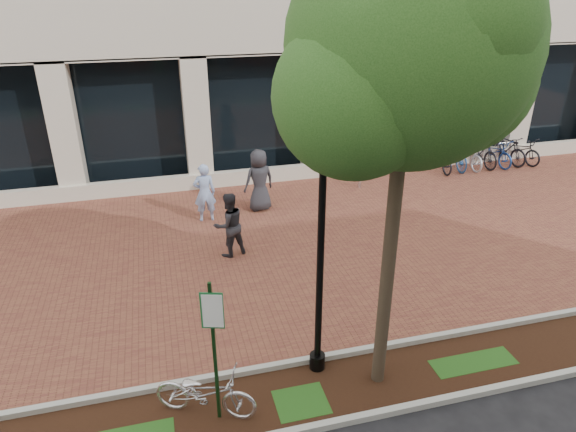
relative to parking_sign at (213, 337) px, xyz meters
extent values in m
plane|color=black|center=(2.81, 5.37, -1.62)|extent=(120.00, 120.00, 0.00)
cube|color=brown|center=(2.81, 5.37, -1.62)|extent=(40.00, 9.00, 0.01)
cube|color=black|center=(2.81, 0.12, -1.62)|extent=(40.00, 1.50, 0.01)
cube|color=#ABACA2|center=(2.81, 0.87, -1.56)|extent=(40.00, 0.12, 0.12)
cube|color=#ABACA2|center=(2.81, -0.63, -1.56)|extent=(40.00, 0.12, 0.12)
cube|color=black|center=(2.81, 10.97, 0.48)|extent=(40.00, 0.15, 4.20)
cube|color=beige|center=(2.81, 9.87, -1.37)|extent=(40.00, 0.25, 0.50)
cube|color=beige|center=(2.81, 10.27, 0.48)|extent=(0.80, 0.80, 4.20)
cube|color=#133414|center=(0.00, 0.01, -0.34)|extent=(0.05, 0.05, 2.57)
cube|color=#18612E|center=(0.00, -0.02, 0.48)|extent=(0.34, 0.02, 0.62)
cube|color=white|center=(0.00, -0.03, 0.48)|extent=(0.30, 0.01, 0.56)
cylinder|color=black|center=(1.87, 0.70, -1.47)|extent=(0.28, 0.28, 0.30)
cylinder|color=black|center=(1.87, 0.70, 0.30)|extent=(0.12, 0.12, 3.84)
sphere|color=silver|center=(1.87, 0.70, 2.37)|extent=(0.36, 0.36, 0.36)
cylinder|color=#453727|center=(2.82, 0.17, 0.38)|extent=(0.22, 0.22, 4.00)
sphere|color=#1F4B17|center=(2.82, 0.17, 4.02)|extent=(3.28, 3.28, 3.28)
sphere|color=#1F4B17|center=(3.72, 0.49, 3.53)|extent=(2.30, 2.30, 2.30)
sphere|color=#1F4B17|center=(2.00, -0.08, 3.45)|extent=(2.14, 2.14, 2.14)
imported|color=silver|center=(-0.18, 0.15, -1.18)|extent=(1.78, 1.24, 0.89)
imported|color=#92A9D9|center=(0.64, 7.37, -0.76)|extent=(0.63, 0.42, 1.72)
imported|color=#28272C|center=(1.00, 5.22, -0.78)|extent=(0.97, 0.85, 1.67)
imported|color=#2B2A30|center=(2.29, 7.72, -0.68)|extent=(1.03, 0.80, 1.88)
cylinder|color=silver|center=(5.86, 8.58, -1.22)|extent=(0.11, 0.11, 0.80)
sphere|color=silver|center=(5.86, 8.58, -0.77)|extent=(0.12, 0.12, 0.12)
imported|color=black|center=(9.30, 9.46, -1.12)|extent=(0.80, 1.94, 1.00)
imported|color=#215198|center=(9.85, 9.46, -1.07)|extent=(0.56, 1.85, 1.11)
imported|color=silver|center=(10.40, 9.46, -1.12)|extent=(0.72, 1.92, 1.00)
imported|color=black|center=(10.95, 9.46, -1.07)|extent=(0.67, 1.88, 1.11)
imported|color=navy|center=(11.50, 9.46, -1.12)|extent=(0.91, 1.97, 1.00)
imported|color=black|center=(12.05, 9.46, -1.07)|extent=(0.86, 1.91, 1.11)
imported|color=black|center=(12.60, 9.46, -1.12)|extent=(1.10, 2.00, 1.00)
cylinder|color=silver|center=(10.95, 9.46, -1.22)|extent=(0.04, 0.04, 0.80)
camera|label=1|loc=(-0.48, -6.15, 4.87)|focal=32.00mm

